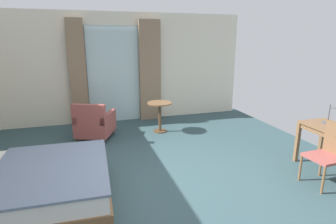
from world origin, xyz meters
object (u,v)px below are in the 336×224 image
at_px(desk_chair, 329,152).
at_px(round_cafe_table, 160,111).
at_px(armchair_by_window, 95,124).
at_px(desk_lamp, 334,109).
at_px(bed, 18,189).

bearing_deg(desk_chair, round_cafe_table, 119.70).
bearing_deg(armchair_by_window, desk_lamp, -35.55).
relative_size(desk_chair, desk_lamp, 2.13).
bearing_deg(bed, armchair_by_window, 65.70).
distance_m(bed, desk_lamp, 4.77).
height_order(desk_chair, desk_lamp, desk_lamp).
bearing_deg(bed, desk_lamp, -3.16).
height_order(bed, armchair_by_window, bed).
distance_m(bed, round_cafe_table, 3.49).
bearing_deg(desk_chair, desk_lamp, 43.32).
distance_m(bed, armchair_by_window, 2.57).
relative_size(armchair_by_window, round_cafe_table, 1.43).
distance_m(desk_lamp, round_cafe_table, 3.46).
distance_m(desk_chair, round_cafe_table, 3.51).
bearing_deg(round_cafe_table, armchair_by_window, -178.39).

